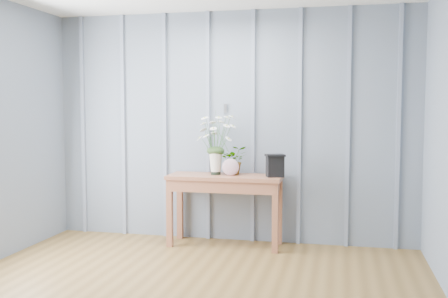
% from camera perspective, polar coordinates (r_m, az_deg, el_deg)
% --- Properties ---
extents(room_shell, '(4.00, 4.50, 2.50)m').
position_cam_1_polar(room_shell, '(4.45, -2.93, 11.34)').
color(room_shell, gray).
rests_on(room_shell, ground).
extents(sideboard, '(1.20, 0.45, 0.75)m').
position_cam_1_polar(sideboard, '(5.53, 0.11, -4.04)').
color(sideboard, brown).
rests_on(sideboard, ground).
extents(daisy_vase, '(0.46, 0.35, 0.65)m').
position_cam_1_polar(daisy_vase, '(5.52, -0.91, 1.39)').
color(daisy_vase, black).
rests_on(daisy_vase, sideboard).
extents(spider_plant, '(0.34, 0.32, 0.31)m').
position_cam_1_polar(spider_plant, '(5.55, 1.10, -1.22)').
color(spider_plant, '#233C1A').
rests_on(spider_plant, sideboard).
extents(felt_disc_vessel, '(0.18, 0.06, 0.18)m').
position_cam_1_polar(felt_disc_vessel, '(5.46, 0.71, -1.99)').
color(felt_disc_vessel, '#8D4F71').
rests_on(felt_disc_vessel, sideboard).
extents(carved_box, '(0.23, 0.21, 0.23)m').
position_cam_1_polar(carved_box, '(5.39, 5.57, -1.78)').
color(carved_box, black).
rests_on(carved_box, sideboard).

